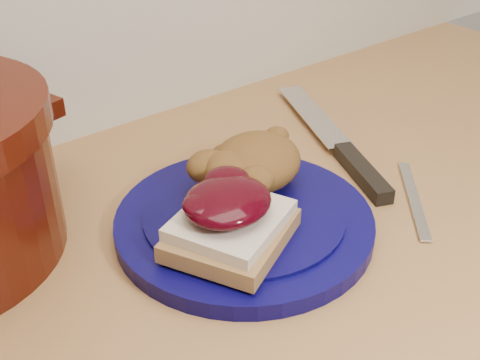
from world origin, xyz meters
TOP-DOWN VIEW (x-y plane):
  - plate at (-0.00, 1.49)m, footprint 0.36×0.36m
  - sandwich at (-0.05, 1.46)m, footprint 0.15×0.15m
  - stuffing_mound at (0.04, 1.53)m, footprint 0.14×0.13m
  - chef_knife at (0.19, 1.52)m, footprint 0.16×0.32m
  - butter_knife at (0.19, 1.41)m, footprint 0.12×0.13m

SIDE VIEW (x-z plane):
  - butter_knife at x=0.19m, z-range 0.90..0.90m
  - plate at x=0.00m, z-range 0.90..0.92m
  - chef_knife at x=0.19m, z-range 0.90..0.92m
  - sandwich at x=-0.05m, z-range 0.92..0.98m
  - stuffing_mound at x=0.04m, z-range 0.92..0.98m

